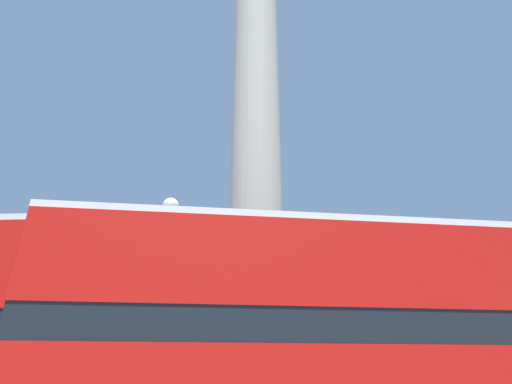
{
  "coord_description": "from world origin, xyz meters",
  "views": [
    {
      "loc": [
        -0.76,
        -14.91,
        1.64
      ],
      "look_at": [
        0.0,
        0.0,
        8.52
      ],
      "focal_mm": 28.0,
      "sensor_mm": 36.0,
      "label": 1
    }
  ],
  "objects": [
    {
      "name": "street_lamp",
      "position": [
        -2.82,
        -3.42,
        4.19
      ],
      "size": [
        0.5,
        0.5,
        6.66
      ],
      "color": "black",
      "rests_on": "ground_plane"
    },
    {
      "name": "bus_c",
      "position": [
        1.27,
        -7.2,
        2.34
      ],
      "size": [
        11.1,
        3.4,
        4.23
      ],
      "rotation": [
        0.0,
        0.0,
        0.07
      ],
      "color": "#B7140F",
      "rests_on": "ground_plane"
    },
    {
      "name": "monument_column",
      "position": [
        0.0,
        0.0,
        8.88
      ],
      "size": [
        5.43,
        5.43,
        24.18
      ],
      "color": "#A39E8E",
      "rests_on": "ground_plane"
    }
  ]
}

